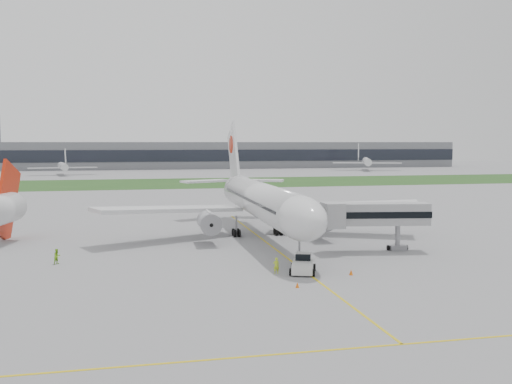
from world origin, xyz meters
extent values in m
plane|color=gray|center=(0.00, 0.00, 0.00)|extent=(600.00, 600.00, 0.00)
cube|color=#20461A|center=(0.00, 120.00, 0.01)|extent=(600.00, 50.00, 0.02)
cube|color=gray|center=(0.00, 230.00, 7.00)|extent=(320.00, 22.00, 14.00)
cube|color=black|center=(0.00, 219.00, 7.00)|extent=(320.00, 0.60, 6.00)
cylinder|color=silver|center=(0.00, 4.00, 5.60)|extent=(5.00, 38.00, 5.00)
ellipsoid|color=silver|center=(0.00, -15.50, 5.60)|extent=(5.00, 11.00, 5.00)
cube|color=black|center=(0.00, -16.50, 6.50)|extent=(3.20, 1.54, 1.14)
cone|color=silver|center=(0.00, 26.00, 6.40)|extent=(5.00, 10.53, 6.16)
cube|color=silver|center=(-13.00, 6.00, 4.40)|extent=(22.13, 13.52, 1.70)
cube|color=silver|center=(13.00, 6.00, 4.40)|extent=(22.13, 13.52, 1.70)
cylinder|color=#98989D|center=(-8.00, 1.50, 3.00)|extent=(2.70, 5.20, 2.70)
cylinder|color=#98989D|center=(8.00, 1.50, 3.00)|extent=(2.70, 5.20, 2.70)
cube|color=silver|center=(0.00, 27.50, 11.50)|extent=(0.45, 10.90, 12.76)
cylinder|color=red|center=(0.00, 28.50, 13.50)|extent=(0.60, 3.20, 3.20)
cube|color=silver|center=(-5.00, 28.50, 6.80)|extent=(9.54, 6.34, 0.35)
cube|color=silver|center=(5.00, 28.50, 6.80)|extent=(9.54, 6.34, 0.35)
cylinder|color=gray|center=(0.00, -15.00, 1.55)|extent=(0.24, 0.24, 3.10)
cylinder|color=black|center=(-3.20, 7.00, 0.55)|extent=(1.40, 1.10, 1.10)
cylinder|color=black|center=(3.20, 7.00, 0.55)|extent=(1.40, 1.10, 1.10)
cube|color=silver|center=(-0.49, -17.96, 0.70)|extent=(3.37, 4.43, 1.05)
cube|color=silver|center=(-0.14, -16.98, 1.57)|extent=(1.95, 1.84, 0.87)
cube|color=black|center=(-0.14, -16.98, 1.61)|extent=(2.00, 1.90, 0.74)
cylinder|color=black|center=(-1.16, -16.34, 0.39)|extent=(0.55, 0.84, 0.78)
cylinder|color=black|center=(1.06, -17.12, 0.39)|extent=(0.55, 0.84, 0.78)
cylinder|color=black|center=(-2.03, -18.80, 0.39)|extent=(0.55, 0.84, 0.78)
cylinder|color=black|center=(0.18, -19.59, 0.39)|extent=(0.55, 0.84, 0.78)
cube|color=gray|center=(12.44, -8.07, 4.80)|extent=(13.19, 4.75, 2.77)
cube|color=black|center=(12.44, -8.07, 4.80)|extent=(13.39, 4.87, 0.83)
cube|color=gray|center=(6.37, -8.05, 4.80)|extent=(2.40, 3.14, 3.14)
cylinder|color=gray|center=(15.25, -8.05, 1.75)|extent=(0.65, 0.65, 3.51)
cube|color=gray|center=(15.25, -8.05, 0.32)|extent=(2.39, 1.62, 0.65)
cylinder|color=black|center=(14.06, -7.86, 0.32)|extent=(0.37, 0.68, 0.65)
cylinder|color=black|center=(16.43, -8.23, 0.32)|extent=(0.37, 0.68, 0.65)
cone|color=#E6600C|center=(-2.74, -23.64, 0.26)|extent=(0.38, 0.38, 0.52)
cone|color=#E6600C|center=(4.25, -19.82, 0.30)|extent=(0.43, 0.43, 0.60)
imported|color=#ABCA21|center=(-3.32, -17.64, 0.88)|extent=(0.65, 0.43, 1.76)
imported|color=#84CB21|center=(-26.65, -7.64, 0.88)|extent=(1.08, 1.08, 1.76)
cube|color=red|center=(-35.92, 12.43, 5.45)|extent=(2.41, 9.57, 12.19)
camera|label=1|loc=(-17.91, -75.24, 13.91)|focal=40.00mm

